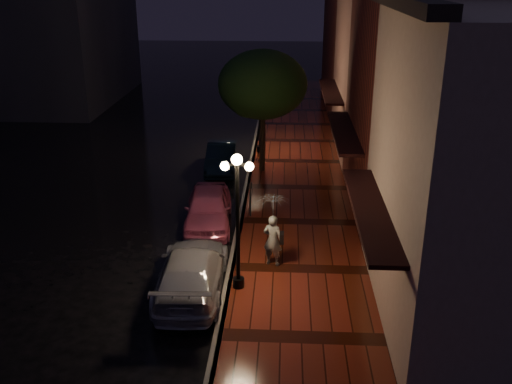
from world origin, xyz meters
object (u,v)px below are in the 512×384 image
at_px(streetlamp_near, 238,214).
at_px(pink_car, 208,208).
at_px(street_tree, 263,87).
at_px(parking_meter, 250,196).
at_px(streetlamp_far, 260,107).
at_px(woman_with_umbrella, 273,219).
at_px(navy_car, 222,157).
at_px(silver_car, 192,271).

xyz_separation_m(streetlamp_near, pink_car, (-1.56, 4.77, -1.87)).
bearing_deg(streetlamp_near, street_tree, 88.65).
xyz_separation_m(streetlamp_near, parking_meter, (0.02, 5.41, -1.58)).
bearing_deg(parking_meter, streetlamp_near, -104.27).
distance_m(streetlamp_near, pink_car, 5.36).
xyz_separation_m(streetlamp_far, pink_car, (-1.56, -9.23, -1.87)).
bearing_deg(parking_meter, woman_with_umbrella, -89.75).
bearing_deg(streetlamp_far, woman_with_umbrella, -85.35).
relative_size(pink_car, woman_with_umbrella, 1.73).
bearing_deg(parking_meter, street_tree, 73.57).
bearing_deg(streetlamp_near, streetlamp_far, 90.00).
xyz_separation_m(navy_car, silver_car, (0.34, -11.42, 0.04)).
bearing_deg(street_tree, silver_car, -98.62).
bearing_deg(woman_with_umbrella, street_tree, -68.27).
xyz_separation_m(woman_with_umbrella, parking_meter, (-0.99, 3.90, -0.77)).
bearing_deg(navy_car, streetlamp_near, -83.39).
xyz_separation_m(street_tree, parking_meter, (-0.23, -5.58, -3.23)).
height_order(streetlamp_near, silver_car, streetlamp_near).
relative_size(silver_car, parking_meter, 3.43).
bearing_deg(streetlamp_far, silver_car, -95.76).
bearing_deg(woman_with_umbrella, silver_car, 51.11).
bearing_deg(streetlamp_near, woman_with_umbrella, 56.12).
relative_size(streetlamp_far, parking_meter, 3.01).
height_order(streetlamp_near, woman_with_umbrella, streetlamp_near).
xyz_separation_m(navy_car, parking_meter, (1.79, -5.88, 0.35)).
height_order(streetlamp_far, navy_car, streetlamp_far).
bearing_deg(streetlamp_near, silver_car, -174.75).
distance_m(silver_car, woman_with_umbrella, 3.13).
height_order(streetlamp_far, street_tree, street_tree).
xyz_separation_m(street_tree, silver_car, (-1.69, -11.12, -3.53)).
xyz_separation_m(streetlamp_near, woman_with_umbrella, (1.02, 1.51, -0.82)).
bearing_deg(parking_meter, pink_car, -171.97).
height_order(pink_car, parking_meter, parking_meter).
relative_size(streetlamp_near, parking_meter, 3.01).
height_order(navy_car, parking_meter, parking_meter).
height_order(streetlamp_near, pink_car, streetlamp_near).
height_order(woman_with_umbrella, parking_meter, woman_with_umbrella).
distance_m(street_tree, navy_car, 4.12).
height_order(street_tree, woman_with_umbrella, street_tree).
xyz_separation_m(streetlamp_far, woman_with_umbrella, (1.02, -12.49, -0.82)).
relative_size(street_tree, navy_car, 1.43).
height_order(street_tree, parking_meter, street_tree).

